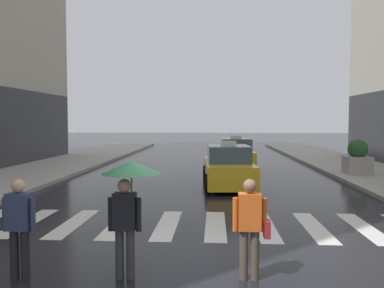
{
  "coord_description": "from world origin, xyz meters",
  "views": [
    {
      "loc": [
        0.57,
        -6.44,
        2.58
      ],
      "look_at": [
        -0.28,
        8.0,
        1.73
      ],
      "focal_mm": 36.1,
      "sensor_mm": 36.0,
      "label": 1
    }
  ],
  "objects_px": {
    "taxi_second": "(236,154)",
    "pedestrian_with_umbrella": "(129,187)",
    "taxi_lead": "(228,168)",
    "pedestrian_plain_coat": "(19,222)",
    "planter_mid_block": "(358,158)",
    "pedestrian_with_handbag": "(250,223)"
  },
  "relations": [
    {
      "from": "taxi_second",
      "to": "pedestrian_with_umbrella",
      "type": "height_order",
      "value": "pedestrian_with_umbrella"
    },
    {
      "from": "taxi_lead",
      "to": "taxi_second",
      "type": "xyz_separation_m",
      "value": [
        0.64,
        6.25,
        0.0
      ]
    },
    {
      "from": "taxi_lead",
      "to": "pedestrian_with_umbrella",
      "type": "relative_size",
      "value": 2.38
    },
    {
      "from": "pedestrian_plain_coat",
      "to": "planter_mid_block",
      "type": "bearing_deg",
      "value": 51.36
    },
    {
      "from": "pedestrian_with_handbag",
      "to": "planter_mid_block",
      "type": "xyz_separation_m",
      "value": [
        6.05,
        12.06,
        -0.06
      ]
    },
    {
      "from": "taxi_lead",
      "to": "planter_mid_block",
      "type": "xyz_separation_m",
      "value": [
        6.09,
        2.87,
        0.15
      ]
    },
    {
      "from": "taxi_lead",
      "to": "pedestrian_plain_coat",
      "type": "relative_size",
      "value": 2.8
    },
    {
      "from": "pedestrian_with_handbag",
      "to": "taxi_lead",
      "type": "bearing_deg",
      "value": 90.26
    },
    {
      "from": "taxi_second",
      "to": "planter_mid_block",
      "type": "distance_m",
      "value": 6.42
    },
    {
      "from": "taxi_lead",
      "to": "pedestrian_with_handbag",
      "type": "height_order",
      "value": "taxi_lead"
    },
    {
      "from": "taxi_second",
      "to": "planter_mid_block",
      "type": "height_order",
      "value": "taxi_second"
    },
    {
      "from": "taxi_second",
      "to": "pedestrian_with_umbrella",
      "type": "distance_m",
      "value": 15.76
    },
    {
      "from": "taxi_second",
      "to": "pedestrian_with_handbag",
      "type": "xyz_separation_m",
      "value": [
        -0.6,
        -15.44,
        0.21
      ]
    },
    {
      "from": "pedestrian_with_umbrella",
      "to": "planter_mid_block",
      "type": "bearing_deg",
      "value": 56.59
    },
    {
      "from": "taxi_second",
      "to": "pedestrian_plain_coat",
      "type": "bearing_deg",
      "value": -105.53
    },
    {
      "from": "pedestrian_plain_coat",
      "to": "planter_mid_block",
      "type": "distance_m",
      "value": 15.69
    },
    {
      "from": "taxi_second",
      "to": "taxi_lead",
      "type": "bearing_deg",
      "value": -95.82
    },
    {
      "from": "taxi_lead",
      "to": "pedestrian_with_handbag",
      "type": "relative_size",
      "value": 2.8
    },
    {
      "from": "pedestrian_with_umbrella",
      "to": "pedestrian_plain_coat",
      "type": "xyz_separation_m",
      "value": [
        -1.79,
        -0.11,
        -0.58
      ]
    },
    {
      "from": "pedestrian_plain_coat",
      "to": "pedestrian_with_umbrella",
      "type": "bearing_deg",
      "value": 3.58
    },
    {
      "from": "taxi_lead",
      "to": "pedestrian_plain_coat",
      "type": "xyz_separation_m",
      "value": [
        -3.71,
        -9.39,
        0.21
      ]
    },
    {
      "from": "taxi_second",
      "to": "pedestrian_plain_coat",
      "type": "relative_size",
      "value": 2.77
    }
  ]
}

